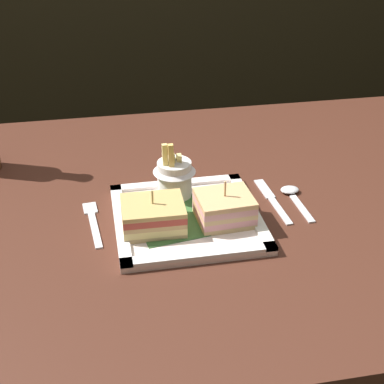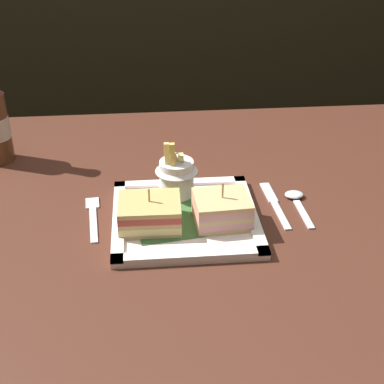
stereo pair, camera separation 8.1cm
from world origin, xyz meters
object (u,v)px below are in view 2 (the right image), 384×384
at_px(dining_table, 198,256).
at_px(square_plate, 185,218).
at_px(spoon, 296,199).
at_px(fries_cup, 176,172).
at_px(knife, 274,203).
at_px(fork, 93,216).
at_px(sandwich_half_left, 150,214).
at_px(sandwich_half_right, 222,210).

xyz_separation_m(dining_table, square_plate, (-0.03, -0.06, 0.13)).
height_order(square_plate, spoon, square_plate).
bearing_deg(dining_table, fries_cup, 161.79).
height_order(dining_table, knife, knife).
bearing_deg(square_plate, fork, 169.75).
bearing_deg(sandwich_half_left, fries_cup, 62.16).
relative_size(square_plate, knife, 1.54).
xyz_separation_m(dining_table, fries_cup, (-0.04, 0.01, 0.18)).
distance_m(sandwich_half_left, fries_cup, 0.11).
bearing_deg(dining_table, knife, -7.53).
xyz_separation_m(square_plate, fork, (-0.16, 0.03, -0.01)).
bearing_deg(fries_cup, spoon, -6.98).
height_order(sandwich_half_left, fries_cup, fries_cup).
distance_m(fork, knife, 0.33).
relative_size(sandwich_half_left, sandwich_half_right, 1.09).
bearing_deg(square_plate, fries_cup, 97.05).
relative_size(dining_table, square_plate, 5.32).
distance_m(fries_cup, knife, 0.19).
relative_size(sandwich_half_left, spoon, 0.85).
relative_size(sandwich_half_left, fries_cup, 0.95).
xyz_separation_m(sandwich_half_left, knife, (0.23, 0.07, -0.03)).
height_order(square_plate, knife, square_plate).
bearing_deg(sandwich_half_right, spoon, 25.46).
bearing_deg(spoon, fries_cup, 173.02).
height_order(dining_table, fries_cup, fries_cup).
distance_m(sandwich_half_right, knife, 0.13).
distance_m(dining_table, fork, 0.23).
bearing_deg(sandwich_half_right, fork, 166.93).
xyz_separation_m(fries_cup, spoon, (0.22, -0.03, -0.05)).
relative_size(square_plate, sandwich_half_left, 2.37).
distance_m(dining_table, sandwich_half_right, 0.18).
bearing_deg(sandwich_half_left, dining_table, 42.99).
xyz_separation_m(sandwich_half_right, fork, (-0.22, 0.05, -0.03)).
distance_m(fries_cup, spoon, 0.23).
xyz_separation_m(square_plate, fries_cup, (-0.01, 0.07, 0.05)).
bearing_deg(dining_table, spoon, -4.42).
distance_m(fries_cup, fork, 0.17).
distance_m(square_plate, knife, 0.17).
height_order(fries_cup, spoon, fries_cup).
distance_m(square_plate, spoon, 0.21).
bearing_deg(sandwich_half_left, fork, 152.76).
xyz_separation_m(knife, spoon, (0.04, 0.00, 0.00)).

